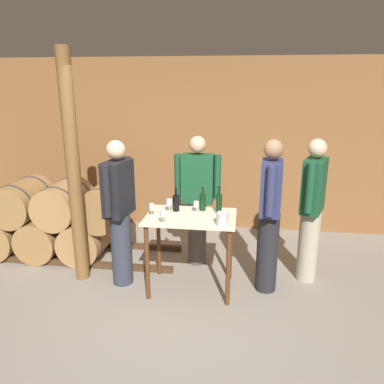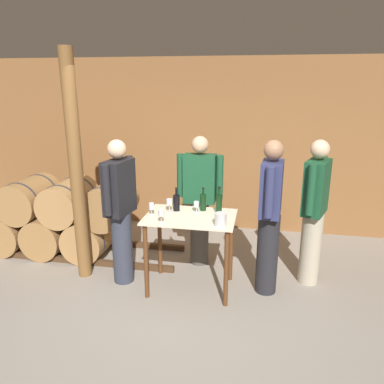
{
  "view_description": "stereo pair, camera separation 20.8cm",
  "coord_description": "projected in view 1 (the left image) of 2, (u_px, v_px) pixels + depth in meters",
  "views": [
    {
      "loc": [
        0.61,
        -3.37,
        2.33
      ],
      "look_at": [
        0.06,
        0.6,
        1.15
      ],
      "focal_mm": 35.0,
      "sensor_mm": 36.0,
      "label": 1
    },
    {
      "loc": [
        0.81,
        -3.33,
        2.33
      ],
      "look_at": [
        0.06,
        0.6,
        1.15
      ],
      "focal_mm": 35.0,
      "sensor_mm": 36.0,
      "label": 2
    }
  ],
  "objects": [
    {
      "name": "ice_bucket",
      "position": [
        222.0,
        219.0,
        3.87
      ],
      "size": [
        0.12,
        0.12,
        0.14
      ],
      "color": "silver",
      "rests_on": "tasting_table"
    },
    {
      "name": "wine_bottle_left",
      "position": [
        203.0,
        201.0,
        4.32
      ],
      "size": [
        0.07,
        0.07,
        0.27
      ],
      "color": "black",
      "rests_on": "tasting_table"
    },
    {
      "name": "person_visitor_near_door",
      "position": [
        119.0,
        211.0,
        4.28
      ],
      "size": [
        0.29,
        0.58,
        1.72
      ],
      "color": "#333847",
      "rests_on": "ground_plane"
    },
    {
      "name": "wooden_post",
      "position": [
        73.0,
        171.0,
        4.26
      ],
      "size": [
        0.16,
        0.16,
        2.7
      ],
      "color": "brown",
      "rests_on": "ground_plane"
    },
    {
      "name": "person_visitor_with_scarf",
      "position": [
        197.0,
        198.0,
        4.79
      ],
      "size": [
        0.59,
        0.24,
        1.7
      ],
      "color": "#4C4742",
      "rests_on": "ground_plane"
    },
    {
      "name": "wine_bottle_far_left",
      "position": [
        176.0,
        202.0,
        4.3
      ],
      "size": [
        0.08,
        0.08,
        0.28
      ],
      "color": "black",
      "rests_on": "tasting_table"
    },
    {
      "name": "barrel_rack",
      "position": [
        55.0,
        220.0,
        5.13
      ],
      "size": [
        3.68,
        0.79,
        1.06
      ],
      "color": "#4C331E",
      "rests_on": "ground_plane"
    },
    {
      "name": "tasting_table",
      "position": [
        191.0,
        232.0,
        4.2
      ],
      "size": [
        1.0,
        0.69,
        0.9
      ],
      "color": "beige",
      "rests_on": "ground_plane"
    },
    {
      "name": "wine_bottle_center",
      "position": [
        219.0,
        203.0,
        4.21
      ],
      "size": [
        0.07,
        0.07,
        0.32
      ],
      "color": "black",
      "rests_on": "tasting_table"
    },
    {
      "name": "ground_plane",
      "position": [
        178.0,
        312.0,
        3.94
      ],
      "size": [
        14.0,
        14.0,
        0.0
      ],
      "primitive_type": "plane",
      "color": "gray"
    },
    {
      "name": "person_visitor_bearded",
      "position": [
        270.0,
        214.0,
        4.13
      ],
      "size": [
        0.25,
        0.59,
        1.76
      ],
      "color": "#232328",
      "rests_on": "ground_plane"
    },
    {
      "name": "person_host",
      "position": [
        312.0,
        208.0,
        4.36
      ],
      "size": [
        0.34,
        0.56,
        1.73
      ],
      "color": "#B7AD93",
      "rests_on": "ground_plane"
    },
    {
      "name": "back_wall",
      "position": [
        204.0,
        146.0,
        5.95
      ],
      "size": [
        8.4,
        0.05,
        2.7
      ],
      "color": "brown",
      "rests_on": "ground_plane"
    },
    {
      "name": "wine_glass_near_center",
      "position": [
        169.0,
        203.0,
        4.24
      ],
      "size": [
        0.07,
        0.07,
        0.15
      ],
      "color": "silver",
      "rests_on": "tasting_table"
    },
    {
      "name": "wine_glass_near_left",
      "position": [
        152.0,
        207.0,
        4.13
      ],
      "size": [
        0.06,
        0.06,
        0.14
      ],
      "color": "silver",
      "rests_on": "tasting_table"
    },
    {
      "name": "wine_glass_far_side",
      "position": [
        196.0,
        205.0,
        4.25
      ],
      "size": [
        0.06,
        0.06,
        0.13
      ],
      "color": "silver",
      "rests_on": "tasting_table"
    },
    {
      "name": "wine_glass_near_right",
      "position": [
        163.0,
        214.0,
        3.89
      ],
      "size": [
        0.06,
        0.06,
        0.15
      ],
      "color": "silver",
      "rests_on": "tasting_table"
    }
  ]
}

